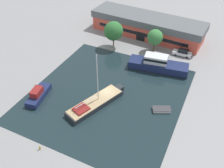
% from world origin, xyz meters
% --- Properties ---
extents(ground_plane, '(440.00, 440.00, 0.00)m').
position_xyz_m(ground_plane, '(0.00, 0.00, 0.00)').
color(ground_plane, gray).
extents(water_canal, '(28.69, 30.80, 0.01)m').
position_xyz_m(water_canal, '(0.00, 0.00, 0.00)').
color(water_canal, '#19282D').
rests_on(water_canal, ground).
extents(warehouse_building, '(31.02, 10.45, 5.29)m').
position_xyz_m(warehouse_building, '(-1.47, 27.31, 2.68)').
color(warehouse_building, '#C64C3D').
rests_on(warehouse_building, ground).
extents(quay_tree_near_building, '(4.73, 4.73, 6.77)m').
position_xyz_m(quay_tree_near_building, '(-6.83, 17.42, 4.39)').
color(quay_tree_near_building, brown).
rests_on(quay_tree_near_building, ground).
extents(quay_tree_by_water, '(3.82, 3.82, 5.64)m').
position_xyz_m(quay_tree_by_water, '(3.03, 19.94, 3.72)').
color(quay_tree_by_water, brown).
rests_on(quay_tree_by_water, ground).
extents(parked_car, '(4.48, 1.78, 1.64)m').
position_xyz_m(parked_car, '(9.96, 20.74, 0.82)').
color(parked_car, silver).
rests_on(parked_car, ground).
extents(sailboat_moored, '(7.09, 12.85, 10.78)m').
position_xyz_m(sailboat_moored, '(-0.58, -3.60, 0.60)').
color(sailboat_moored, '#23282D').
rests_on(sailboat_moored, water_canal).
extents(motor_cruiser, '(13.50, 5.56, 3.50)m').
position_xyz_m(motor_cruiser, '(6.28, 12.62, 1.28)').
color(motor_cruiser, '#19234C').
rests_on(motor_cruiser, water_canal).
extents(small_dinghy, '(3.64, 2.82, 0.55)m').
position_xyz_m(small_dinghy, '(11.02, 0.33, 0.29)').
color(small_dinghy, silver).
rests_on(small_dinghy, water_canal).
extents(cabin_boat, '(3.49, 6.96, 2.32)m').
position_xyz_m(cabin_boat, '(-11.52, -6.54, 0.83)').
color(cabin_boat, '#19234C').
rests_on(cabin_boat, water_canal).
extents(mooring_bollard, '(0.26, 0.26, 0.73)m').
position_xyz_m(mooring_bollard, '(-3.61, -16.18, 0.39)').
color(mooring_bollard, olive).
rests_on(mooring_bollard, ground).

